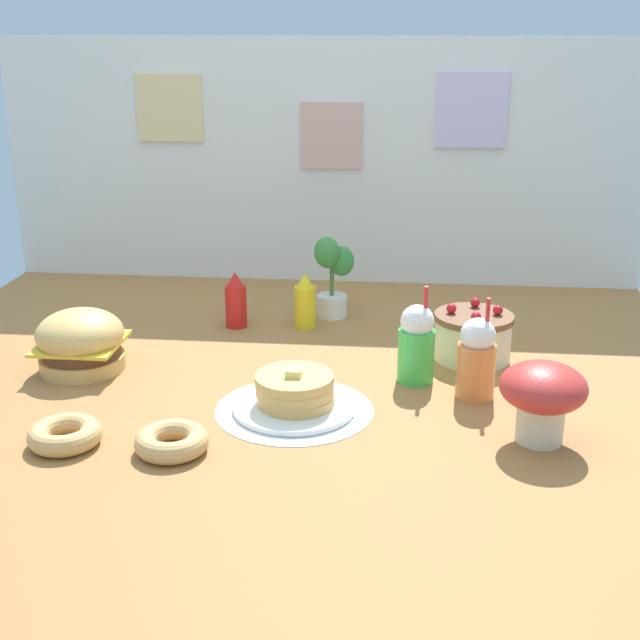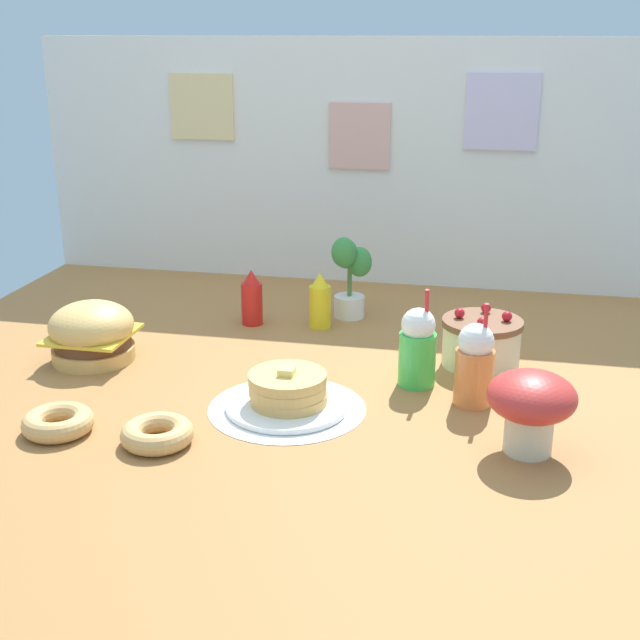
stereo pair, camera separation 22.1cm
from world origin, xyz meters
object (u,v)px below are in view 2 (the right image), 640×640
at_px(orange_float_cup, 475,365).
at_px(layer_cake, 481,342).
at_px(donut_pink_glaze, 58,422).
at_px(cream_soda_cup, 418,347).
at_px(mushroom_stool, 531,404).
at_px(mustard_bottle, 319,302).
at_px(potted_plant, 350,274).
at_px(ketchup_bottle, 252,299).
at_px(donut_chocolate, 157,433).
at_px(pancake_stack, 288,393).
at_px(burger, 92,333).

bearing_deg(orange_float_cup, layer_cake, 87.25).
xyz_separation_m(orange_float_cup, donut_pink_glaze, (-0.96, -0.36, -0.08)).
bearing_deg(orange_float_cup, cream_soda_cup, 148.68).
distance_m(layer_cake, cream_soda_cup, 0.25).
xyz_separation_m(layer_cake, mushroom_stool, (0.12, -0.51, 0.05)).
bearing_deg(mushroom_stool, mustard_bottle, 131.13).
bearing_deg(orange_float_cup, potted_plant, 124.93).
relative_size(ketchup_bottle, donut_chocolate, 1.08).
xyz_separation_m(layer_cake, cream_soda_cup, (-0.17, -0.18, 0.04)).
height_order(pancake_stack, layer_cake, layer_cake).
xyz_separation_m(burger, ketchup_bottle, (0.36, 0.40, 0.00)).
height_order(burger, cream_soda_cup, cream_soda_cup).
distance_m(donut_chocolate, mushroom_stool, 0.86).
height_order(orange_float_cup, donut_chocolate, orange_float_cup).
bearing_deg(mushroom_stool, orange_float_cup, 119.10).
height_order(layer_cake, mushroom_stool, mushroom_stool).
height_order(pancake_stack, ketchup_bottle, ketchup_bottle).
bearing_deg(pancake_stack, mushroom_stool, -10.45).
xyz_separation_m(orange_float_cup, potted_plant, (-0.43, 0.61, 0.04)).
bearing_deg(donut_chocolate, mushroom_stool, 9.24).
distance_m(pancake_stack, layer_cake, 0.62).
relative_size(burger, donut_chocolate, 1.43).
bearing_deg(mustard_bottle, ketchup_bottle, -176.57).
bearing_deg(mustard_bottle, pancake_stack, -85.62).
distance_m(pancake_stack, mustard_bottle, 0.62).
distance_m(pancake_stack, cream_soda_cup, 0.38).
xyz_separation_m(burger, potted_plant, (0.66, 0.53, 0.07)).
relative_size(layer_cake, ketchup_bottle, 1.25).
bearing_deg(layer_cake, burger, -170.36).
relative_size(layer_cake, potted_plant, 0.82).
relative_size(cream_soda_cup, orange_float_cup, 1.00).
height_order(pancake_stack, mushroom_stool, mushroom_stool).
distance_m(donut_pink_glaze, mushroom_stool, 1.11).
relative_size(orange_float_cup, donut_chocolate, 1.61).
distance_m(pancake_stack, orange_float_cup, 0.48).
bearing_deg(pancake_stack, burger, 161.67).
bearing_deg(cream_soda_cup, burger, -179.35).
xyz_separation_m(cream_soda_cup, donut_chocolate, (-0.56, -0.47, -0.08)).
relative_size(ketchup_bottle, orange_float_cup, 0.67).
relative_size(layer_cake, cream_soda_cup, 0.83).
height_order(mustard_bottle, cream_soda_cup, cream_soda_cup).
xyz_separation_m(mustard_bottle, potted_plant, (0.08, 0.12, 0.06)).
distance_m(burger, cream_soda_cup, 0.94).
height_order(donut_pink_glaze, mushroom_stool, mushroom_stool).
bearing_deg(donut_chocolate, burger, 129.97).
xyz_separation_m(mustard_bottle, mushroom_stool, (0.64, -0.73, 0.03)).
distance_m(burger, potted_plant, 0.85).
xyz_separation_m(pancake_stack, mustard_bottle, (-0.05, 0.62, 0.04)).
bearing_deg(mushroom_stool, donut_pink_glaze, -173.29).
relative_size(donut_chocolate, mushroom_stool, 0.85).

